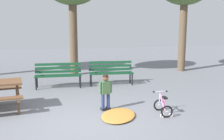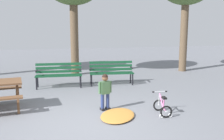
# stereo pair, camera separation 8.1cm
# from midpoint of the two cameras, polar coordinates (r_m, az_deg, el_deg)

# --- Properties ---
(ground) EXTENTS (36.00, 36.00, 0.00)m
(ground) POSITION_cam_midpoint_polar(r_m,az_deg,el_deg) (6.02, -4.81, -11.61)
(ground) COLOR slate
(park_bench_far_left) EXTENTS (1.62, 0.53, 0.85)m
(park_bench_far_left) POSITION_cam_midpoint_polar(r_m,az_deg,el_deg) (9.35, -11.32, -0.64)
(park_bench_far_left) COLOR #144728
(park_bench_far_left) RESTS_ON ground
(park_bench_left) EXTENTS (1.63, 0.58, 0.85)m
(park_bench_left) POSITION_cam_midpoint_polar(r_m,az_deg,el_deg) (9.60, 0.10, -0.16)
(park_bench_left) COLOR #144728
(park_bench_left) RESTS_ON ground
(child_standing) EXTENTS (0.36, 0.21, 0.96)m
(child_standing) POSITION_cam_midpoint_polar(r_m,az_deg,el_deg) (6.73, -1.19, -4.26)
(child_standing) COLOR navy
(child_standing) RESTS_ON ground
(kids_bicycle) EXTENTS (0.39, 0.57, 0.54)m
(kids_bicycle) POSITION_cam_midpoint_polar(r_m,az_deg,el_deg) (6.65, 11.33, -7.83)
(kids_bicycle) COLOR black
(kids_bicycle) RESTS_ON ground
(leaf_pile) EXTENTS (1.23, 1.37, 0.07)m
(leaf_pile) POSITION_cam_midpoint_polar(r_m,az_deg,el_deg) (6.41, 1.61, -9.88)
(leaf_pile) COLOR #C68438
(leaf_pile) RESTS_ON ground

